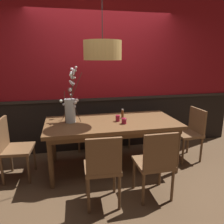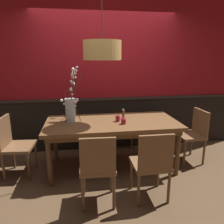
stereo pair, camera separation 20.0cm
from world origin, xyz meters
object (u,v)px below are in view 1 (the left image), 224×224
Objects in this scene: dining_table at (112,126)px; chair_near_side_left at (103,166)px; chair_head_east_end at (191,130)px; chair_near_side_right at (156,161)px; candle_holder_nearer_edge at (124,121)px; candle_holder_nearer_center at (118,118)px; chair_head_west_end at (12,145)px; pendant_lamp at (103,50)px; chair_far_side_right at (117,121)px; chair_far_side_left at (87,123)px; condiment_bottle at (123,114)px; vase_with_blossoms at (70,107)px.

chair_near_side_left is (-0.31, -0.90, -0.17)m from dining_table.
chair_head_east_end is at bearing 28.56° from chair_near_side_left.
candle_holder_nearer_edge is (-0.20, 0.73, 0.31)m from chair_near_side_right.
dining_table is 0.16m from candle_holder_nearer_center.
dining_table is at bearing 0.23° from chair_head_west_end.
pendant_lamp is (0.16, 0.86, 1.31)m from chair_near_side_left.
chair_near_side_right is at bearing -138.69° from chair_head_east_end.
chair_far_side_right is 1.76m from chair_near_side_right.
chair_near_side_right is at bearing -70.28° from chair_far_side_left.
condiment_bottle reaches higher than candle_holder_nearer_center.
condiment_bottle is (0.50, -0.76, 0.35)m from chair_far_side_left.
chair_near_side_left is at bearing -151.44° from chair_head_east_end.
chair_far_side_right is 1.05× the size of vase_with_blossoms.
chair_head_west_end is at bearing -175.17° from condiment_bottle.
chair_head_west_end is (-1.47, -0.01, -0.18)m from dining_table.
chair_head_east_end is at bearing 0.94° from dining_table.
condiment_bottle reaches higher than chair_near_side_left.
chair_head_east_end is 1.24m from condiment_bottle.
chair_far_side_right is 5.78× the size of condiment_bottle.
chair_head_east_end is at bearing -5.44° from condiment_bottle.
dining_table is 0.98m from chair_near_side_right.
chair_head_west_end is at bearing -172.08° from vase_with_blossoms.
condiment_bottle is (-0.10, -0.73, 0.35)m from chair_far_side_right.
dining_table is at bearing 132.07° from candle_holder_nearer_edge.
vase_with_blossoms reaches higher than condiment_bottle.
candle_holder_nearer_edge is at bearing -171.52° from chair_head_east_end.
chair_near_side_left is 9.55× the size of candle_holder_nearer_center.
chair_near_side_left reaches higher than candle_holder_nearer_edge.
chair_far_side_right is at bearing -2.88° from chair_far_side_left.
chair_near_side_left reaches higher than chair_far_side_left.
pendant_lamp is at bearing -176.19° from candle_holder_nearer_center.
chair_far_side_right is 1.67m from pendant_lamp.
condiment_bottle is 1.06m from pendant_lamp.
chair_near_side_left is 1.80m from chair_far_side_left.
vase_with_blossoms is at bearing 177.43° from chair_head_east_end.
condiment_bottle reaches higher than chair_head_east_end.
vase_with_blossoms is at bearing 107.02° from chair_near_side_left.
candle_holder_nearer_edge is at bearing -66.41° from candle_holder_nearer_center.
condiment_bottle is (0.82, 0.02, -0.16)m from vase_with_blossoms.
condiment_bottle is at bearing 52.60° from candle_holder_nearer_center.
candle_holder_nearer_center is 0.15m from candle_holder_nearer_edge.
pendant_lamp reaches higher than candle_holder_nearer_edge.
chair_head_east_end is 1.07× the size of vase_with_blossoms.
condiment_bottle is at bearing 33.55° from dining_table.
candle_holder_nearer_center is at bearing 106.91° from chair_near_side_right.
dining_table is 2.24× the size of chair_near_side_right.
vase_with_blossoms is (-0.62, 0.11, 0.31)m from dining_table.
vase_with_blossoms is 5.50× the size of condiment_bottle.
chair_head_west_end is at bearing -153.73° from chair_far_side_right.
vase_with_blossoms is (-0.31, 1.01, 0.48)m from chair_near_side_left.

